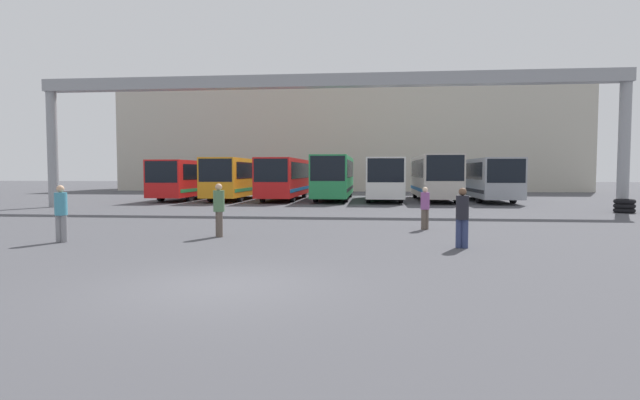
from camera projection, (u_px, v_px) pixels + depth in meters
name	position (u px, v px, depth m)	size (l,w,h in m)	color
ground_plane	(218.00, 287.00, 9.31)	(200.00, 200.00, 0.00)	#47474C
building_backdrop	(348.00, 139.00, 59.89)	(52.00, 12.00, 12.15)	#B7B2A3
overhead_gantry	(322.00, 95.00, 28.31)	(33.34, 0.80, 7.64)	gray
bus_slot_0	(190.00, 177.00, 39.00)	(2.50, 10.88, 2.97)	red
bus_slot_1	(236.00, 176.00, 38.34)	(2.52, 10.33, 3.12)	orange
bus_slot_2	(285.00, 176.00, 38.22)	(2.51, 10.87, 3.11)	red
bus_slot_3	(334.00, 175.00, 38.46)	(2.50, 12.14, 3.29)	#268C4C
bus_slot_4	(384.00, 176.00, 37.11)	(2.58, 10.18, 3.11)	silver
bus_slot_5	(434.00, 175.00, 37.22)	(2.61, 11.19, 3.31)	beige
bus_slot_6	(486.00, 177.00, 36.91)	(2.60, 11.31, 3.06)	#999EA5
pedestrian_far_center	(61.00, 212.00, 15.17)	(0.36, 0.36, 1.74)	gray
pedestrian_near_left	(462.00, 216.00, 14.01)	(0.35, 0.35, 1.70)	navy
pedestrian_near_right	(425.00, 207.00, 18.50)	(0.33, 0.33, 1.58)	brown
pedestrian_mid_right	(219.00, 209.00, 16.43)	(0.37, 0.37, 1.76)	brown
tire_stack	(624.00, 206.00, 26.07)	(1.04, 1.04, 0.72)	black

